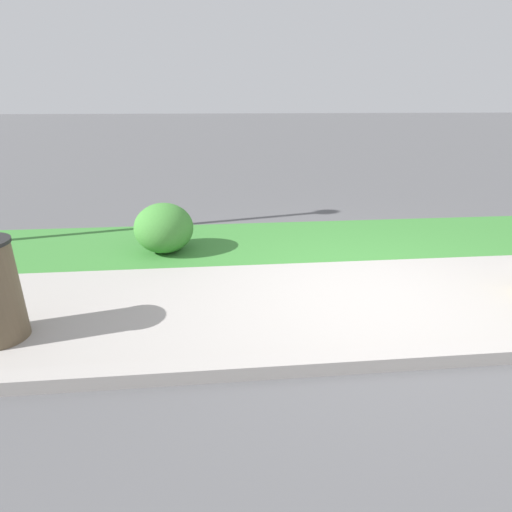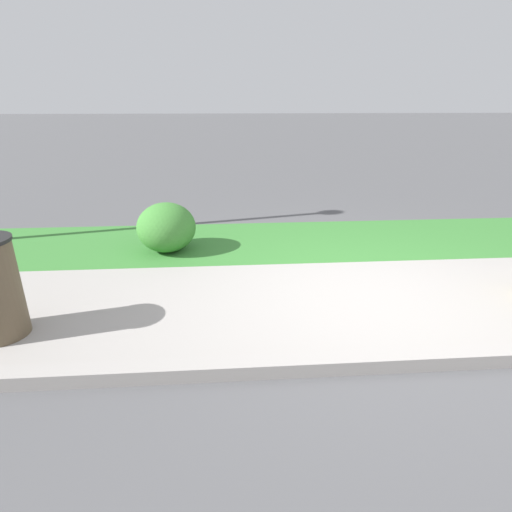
# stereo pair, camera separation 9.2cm
# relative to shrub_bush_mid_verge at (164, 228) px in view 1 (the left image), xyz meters

# --- Properties ---
(ground_plane) EXTENTS (120.00, 120.00, 0.00)m
(ground_plane) POSITION_rel_shrub_bush_mid_verge_xyz_m (2.30, -1.66, -0.34)
(ground_plane) COLOR #515154
(sidewalk_pavement) EXTENTS (18.00, 2.06, 0.01)m
(sidewalk_pavement) POSITION_rel_shrub_bush_mid_verge_xyz_m (2.30, -1.66, -0.33)
(sidewalk_pavement) COLOR #9E9993
(sidewalk_pavement) RESTS_ON ground
(grass_verge) EXTENTS (18.00, 1.85, 0.01)m
(grass_verge) POSITION_rel_shrub_bush_mid_verge_xyz_m (2.30, 0.29, -0.33)
(grass_verge) COLOR #387A33
(grass_verge) RESTS_ON ground
(street_curb) EXTENTS (18.00, 0.16, 0.12)m
(street_curb) POSITION_rel_shrub_bush_mid_verge_xyz_m (2.30, -2.77, -0.28)
(street_curb) COLOR #9E9993
(street_curb) RESTS_ON ground
(shrub_bush_mid_verge) EXTENTS (0.79, 0.79, 0.67)m
(shrub_bush_mid_verge) POSITION_rel_shrub_bush_mid_verge_xyz_m (0.00, 0.00, 0.00)
(shrub_bush_mid_verge) COLOR #3D7F33
(shrub_bush_mid_verge) RESTS_ON ground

